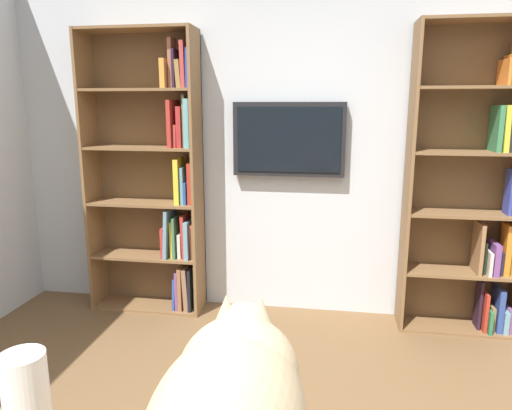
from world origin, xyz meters
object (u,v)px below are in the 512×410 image
(bookshelf_left, at_px, (482,186))
(wall_mounted_tv, at_px, (289,140))
(paper_towel_roll, at_px, (27,400))
(bookshelf_right, at_px, (158,180))
(cat, at_px, (231,409))

(bookshelf_left, xyz_separation_m, wall_mounted_tv, (1.33, -0.08, 0.29))
(wall_mounted_tv, distance_m, paper_towel_roll, 2.58)
(bookshelf_right, xyz_separation_m, paper_towel_roll, (-0.57, 2.42, -0.15))
(bookshelf_right, distance_m, wall_mounted_tv, 1.04)
(bookshelf_right, bearing_deg, paper_towel_roll, 103.28)
(wall_mounted_tv, xyz_separation_m, cat, (-0.11, 2.55, -0.40))
(bookshelf_right, height_order, wall_mounted_tv, bookshelf_right)
(cat, height_order, paper_towel_roll, cat)
(bookshelf_left, bearing_deg, cat, 63.73)
(bookshelf_right, height_order, paper_towel_roll, bookshelf_right)
(cat, bearing_deg, bookshelf_left, -116.27)
(wall_mounted_tv, distance_m, cat, 2.58)
(cat, bearing_deg, paper_towel_roll, -5.59)
(bookshelf_left, relative_size, wall_mounted_tv, 2.60)
(bookshelf_left, height_order, bookshelf_right, bookshelf_left)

